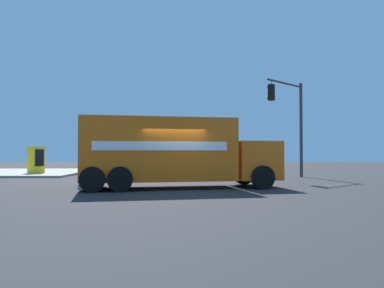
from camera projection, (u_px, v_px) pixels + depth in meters
name	position (u px, v px, depth m)	size (l,w,h in m)	color
ground_plane	(175.00, 189.00, 15.86)	(100.00, 100.00, 0.00)	#2B2B2D
sidewalk_corner_far	(11.00, 172.00, 28.54)	(11.26, 11.26, 0.14)	#9E998E
delivery_truck	(174.00, 152.00, 16.35)	(4.13, 8.82, 3.01)	orange
traffic_light_primary	(291.00, 114.00, 23.38)	(2.64, 2.83, 6.06)	#38383D
pickup_black	(133.00, 164.00, 26.59)	(2.56, 5.33, 1.38)	black
sedan_tan	(248.00, 165.00, 29.26)	(2.20, 4.38, 1.31)	tan
vending_machine_red	(36.00, 160.00, 26.36)	(1.17, 1.13, 1.85)	yellow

